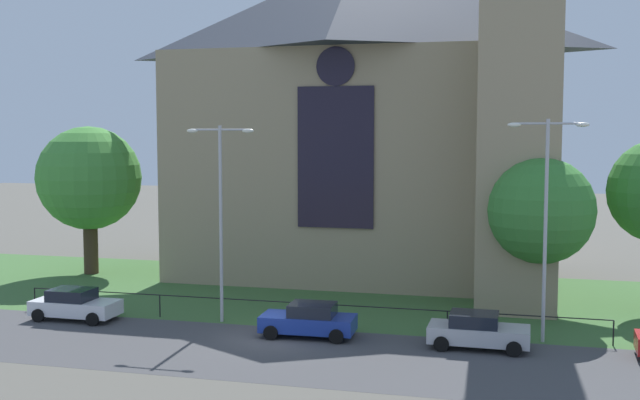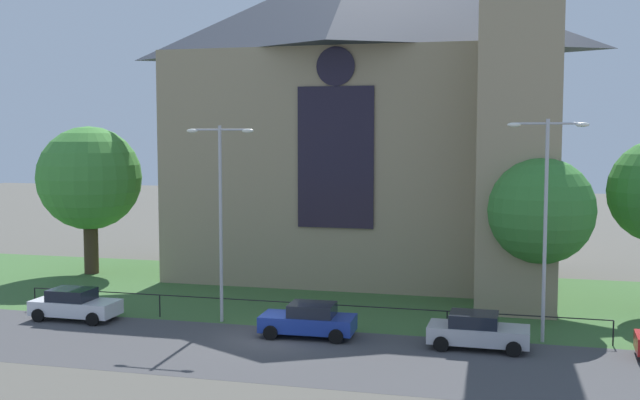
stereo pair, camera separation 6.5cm
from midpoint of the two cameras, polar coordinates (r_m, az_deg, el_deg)
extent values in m
plane|color=#56544C|center=(44.17, 0.47, -6.90)|extent=(160.00, 160.00, 0.00)
cube|color=#424244|center=(32.98, -4.60, -11.03)|extent=(120.00, 8.00, 0.01)
cube|color=#3D6633|center=(42.28, -0.18, -7.43)|extent=(120.00, 20.00, 0.01)
cube|color=tan|center=(49.62, 2.78, 2.56)|extent=(22.00, 12.00, 14.00)
pyramid|color=#383D47|center=(50.21, 2.83, 14.04)|extent=(22.00, 12.00, 6.00)
cube|color=black|center=(43.69, 1.20, 3.15)|extent=(4.40, 0.16, 8.00)
cylinder|color=black|center=(43.82, 1.21, 9.83)|extent=(2.20, 0.15, 2.20)
cube|color=tan|center=(40.59, 14.49, 4.69)|extent=(4.00, 4.00, 18.00)
cylinder|color=black|center=(36.75, -1.69, -7.58)|extent=(28.17, 0.05, 0.05)
cylinder|color=black|center=(42.85, -20.25, -6.83)|extent=(0.07, 0.07, 1.10)
cylinder|color=black|center=(39.35, -11.69, -7.66)|extent=(0.06, 0.07, 1.10)
cylinder|color=black|center=(36.87, -1.69, -8.42)|extent=(0.06, 0.07, 1.10)
cylinder|color=black|center=(35.64, 9.41, -8.96)|extent=(0.06, 0.07, 1.10)
cylinder|color=black|center=(35.77, 20.87, -9.17)|extent=(0.07, 0.07, 1.10)
cylinder|color=#423021|center=(52.18, -16.50, -3.20)|extent=(0.92, 0.92, 3.71)
sphere|color=#428C38|center=(51.76, -16.61, 1.57)|extent=(6.63, 6.63, 6.63)
cylinder|color=#423021|center=(39.65, 15.92, -5.99)|extent=(0.66, 0.66, 3.36)
sphere|color=#387F33|center=(39.13, 16.04, -0.75)|extent=(5.22, 5.22, 5.22)
cylinder|color=#B2B2B7|center=(37.23, -7.28, -1.80)|extent=(0.16, 0.16, 9.44)
cylinder|color=#B2B2B7|center=(37.24, -8.36, 5.15)|extent=(1.40, 0.10, 0.10)
cylinder|color=#B2B2B7|center=(36.72, -6.34, 5.18)|extent=(1.40, 0.10, 0.10)
ellipsoid|color=white|center=(37.51, -9.35, 5.06)|extent=(0.57, 0.26, 0.20)
ellipsoid|color=white|center=(36.48, -5.31, 5.11)|extent=(0.57, 0.26, 0.20)
cylinder|color=#B2B2B7|center=(34.67, 16.32, -2.26)|extent=(0.16, 0.16, 9.69)
cylinder|color=#B2B2B7|center=(34.39, 15.34, 5.46)|extent=(1.40, 0.10, 0.10)
cylinder|color=#B2B2B7|center=(34.44, 17.68, 5.40)|extent=(1.40, 0.10, 0.10)
ellipsoid|color=white|center=(34.38, 14.17, 5.40)|extent=(0.57, 0.26, 0.20)
ellipsoid|color=white|center=(34.49, 18.84, 5.29)|extent=(0.57, 0.26, 0.20)
cube|color=silver|center=(39.83, -17.53, -7.55)|extent=(4.22, 1.84, 0.70)
cube|color=black|center=(39.81, -17.80, -6.64)|extent=(2.02, 1.62, 0.55)
cylinder|color=black|center=(39.90, -15.02, -7.89)|extent=(0.64, 0.23, 0.64)
cylinder|color=black|center=(38.39, -16.37, -8.43)|extent=(0.64, 0.23, 0.64)
cylinder|color=black|center=(41.42, -18.58, -7.51)|extent=(0.64, 0.23, 0.64)
cylinder|color=black|center=(39.97, -20.01, -8.00)|extent=(0.64, 0.23, 0.64)
cube|color=#1E3899|center=(34.95, -0.85, -9.07)|extent=(4.25, 1.92, 0.70)
cube|color=black|center=(34.76, -0.53, -8.08)|extent=(2.05, 1.66, 0.55)
cylinder|color=black|center=(34.54, -3.61, -9.74)|extent=(0.65, 0.24, 0.64)
cylinder|color=black|center=(36.22, -2.81, -9.04)|extent=(0.65, 0.24, 0.64)
cylinder|color=black|center=(33.87, 1.25, -10.03)|extent=(0.65, 0.24, 0.64)
cylinder|color=black|center=(35.58, 1.82, -9.30)|extent=(0.65, 0.24, 0.64)
cube|color=#B7B7BC|center=(33.77, 11.67, -9.67)|extent=(4.23, 1.88, 0.70)
cube|color=black|center=(33.64, 11.34, -8.63)|extent=(2.03, 1.64, 0.55)
cylinder|color=black|center=(34.67, 14.21, -9.83)|extent=(0.64, 0.23, 0.64)
cylinder|color=black|center=(32.93, 14.15, -10.62)|extent=(0.64, 0.23, 0.64)
cylinder|color=black|center=(34.83, 9.30, -9.67)|extent=(0.64, 0.23, 0.64)
cylinder|color=black|center=(33.10, 8.97, -10.45)|extent=(0.64, 0.23, 0.64)
camera|label=1|loc=(0.03, -89.96, 0.00)|focal=43.38mm
camera|label=2|loc=(0.03, 90.04, 0.00)|focal=43.38mm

